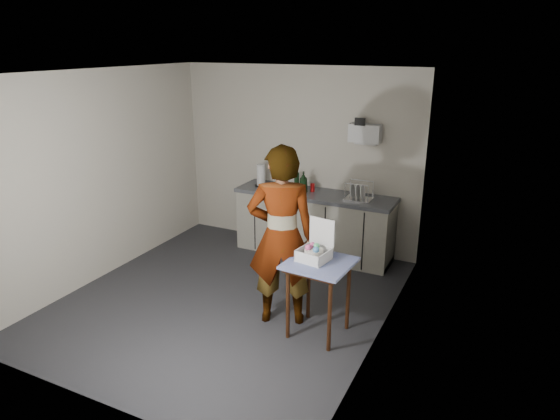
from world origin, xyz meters
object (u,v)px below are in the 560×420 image
at_px(dish_rack, 358,196).
at_px(dark_bottle, 297,181).
at_px(paper_towel, 261,176).
at_px(standing_man, 281,236).
at_px(soap_bottle, 303,183).
at_px(bakery_box, 315,251).
at_px(soda_can, 313,188).
at_px(side_table, 319,271).
at_px(kitchen_counter, 314,226).

bearing_deg(dish_rack, dark_bottle, 174.31).
relative_size(dark_bottle, paper_towel, 0.76).
relative_size(standing_man, dish_rack, 5.58).
relative_size(standing_man, soap_bottle, 6.35).
bearing_deg(dish_rack, paper_towel, 179.13).
xyz_separation_m(standing_man, bakery_box, (0.39, -0.05, -0.07)).
bearing_deg(paper_towel, soda_can, 4.62).
relative_size(standing_man, soda_can, 17.06).
relative_size(soda_can, dark_bottle, 0.47).
height_order(side_table, bakery_box, bakery_box).
bearing_deg(standing_man, soda_can, -100.27).
height_order(standing_man, dark_bottle, standing_man).
distance_m(dark_bottle, bakery_box, 2.20).
bearing_deg(standing_man, kitchen_counter, -101.71).
distance_m(soap_bottle, soda_can, 0.19).
distance_m(side_table, paper_towel, 2.54).
relative_size(standing_man, dark_bottle, 8.00).
relative_size(side_table, soap_bottle, 2.65).
bearing_deg(paper_towel, standing_man, -56.41).
xyz_separation_m(kitchen_counter, soda_can, (-0.06, 0.05, 0.54)).
bearing_deg(standing_man, soap_bottle, -96.83).
relative_size(soap_bottle, paper_towel, 0.96).
relative_size(standing_man, bakery_box, 4.84).
distance_m(kitchen_counter, paper_towel, 1.05).
height_order(side_table, standing_man, standing_man).
relative_size(soda_can, dish_rack, 0.33).
distance_m(paper_towel, bakery_box, 2.45).
height_order(soap_bottle, soda_can, soap_bottle).
bearing_deg(paper_towel, soap_bottle, -6.48).
bearing_deg(soda_can, soap_bottle, -118.82).
xyz_separation_m(kitchen_counter, soap_bottle, (-0.14, -0.09, 0.64)).
xyz_separation_m(kitchen_counter, side_table, (0.82, -1.90, 0.28)).
bearing_deg(side_table, bakery_box, 156.49).
bearing_deg(soda_can, dish_rack, -7.06).
bearing_deg(dark_bottle, standing_man, -70.43).
height_order(side_table, soda_can, soda_can).
bearing_deg(bakery_box, side_table, -18.16).
bearing_deg(soap_bottle, dark_bottle, 138.28).
xyz_separation_m(soap_bottle, bakery_box, (0.89, -1.77, -0.16)).
height_order(standing_man, soda_can, standing_man).
bearing_deg(paper_towel, dark_bottle, 7.59).
bearing_deg(soda_can, kitchen_counter, -40.26).
bearing_deg(soda_can, side_table, -65.62).
bearing_deg(dish_rack, side_table, -83.99).
height_order(side_table, paper_towel, paper_towel).
height_order(side_table, soap_bottle, soap_bottle).
distance_m(standing_man, bakery_box, 0.40).
distance_m(standing_man, soap_bottle, 1.80).
xyz_separation_m(side_table, soda_can, (-0.88, 1.95, 0.26)).
bearing_deg(soda_can, dark_bottle, 178.15).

